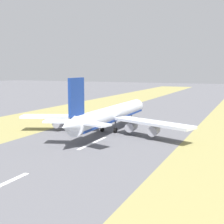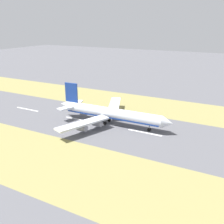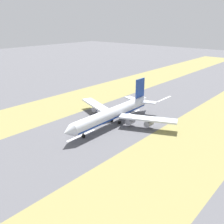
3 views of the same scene
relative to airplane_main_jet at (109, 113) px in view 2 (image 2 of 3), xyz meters
The scene contains 7 objects.
ground_plane 7.26m from the airplane_main_jet, 53.09° to the left, with size 800.00×800.00×0.00m, color #56565B.
grass_median_west 43.11m from the airplane_main_jet, behind, with size 40.00×600.00×0.01m, color olive.
grass_median_east 47.92m from the airplane_main_jet, ahead, with size 40.00×600.00×0.01m, color olive.
centreline_dash_near 58.46m from the airplane_main_jet, 87.60° to the right, with size 1.20×18.00×0.01m, color silver.
centreline_dash_mid 19.22m from the airplane_main_jet, 82.34° to the right, with size 1.20×18.00×0.01m, color silver.
centreline_dash_far 22.85m from the airplane_main_jet, 83.66° to the left, with size 1.20×18.00×0.01m, color silver.
airplane_main_jet is the anchor object (origin of this frame).
Camera 2 is at (114.77, 60.99, 52.47)m, focal length 42.00 mm.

